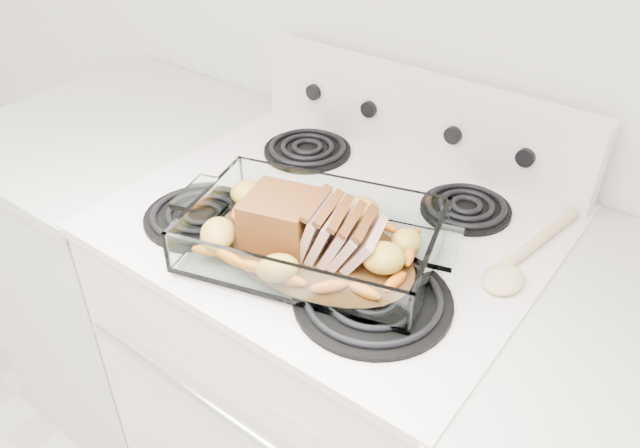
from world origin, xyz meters
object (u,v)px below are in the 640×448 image
Objects in this scene: counter_left at (143,271)px; baking_dish at (313,243)px; electric_range at (332,377)px; pork_roast at (302,223)px.

baking_dish reaches higher than counter_left.
pork_roast is at bearing -79.67° from electric_range.
electric_range is 0.53m from pork_roast.
counter_left is (-0.67, -0.00, -0.02)m from electric_range.
counter_left is 2.29× the size of baking_dish.
counter_left is 4.03× the size of pork_roast.
pork_roast is (0.02, -0.13, 0.51)m from electric_range.
pork_roast is (-0.02, 0.00, 0.03)m from baking_dish.
baking_dish is (0.71, -0.13, 0.50)m from counter_left.
baking_dish is 0.04m from pork_roast.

